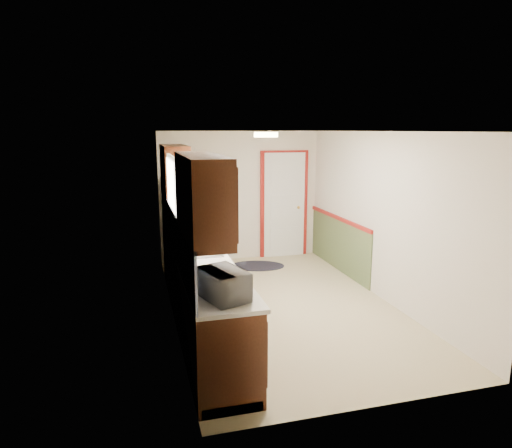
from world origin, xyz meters
TOP-DOWN VIEW (x-y plane):
  - room_shell at (0.00, 0.00)m, footprint 3.20×5.20m
  - kitchen_run at (-1.24, -0.29)m, footprint 0.63×4.00m
  - back_wall_trim at (0.99, 2.21)m, footprint 1.12×2.30m
  - ceiling_fixture at (-0.30, -0.20)m, footprint 0.30×0.30m
  - microwave at (-1.20, -1.95)m, footprint 0.41×0.55m
  - refrigerator at (-1.02, 2.02)m, footprint 0.75×0.73m
  - rug at (0.16, 1.90)m, footprint 1.11×0.87m
  - cooktop at (-1.19, 1.13)m, footprint 0.51×0.61m

SIDE VIEW (x-z plane):
  - rug at x=0.16m, z-range 0.00..0.01m
  - kitchen_run at x=-1.24m, z-range -0.29..1.91m
  - refrigerator at x=-1.02m, z-range 0.00..1.64m
  - back_wall_trim at x=0.99m, z-range -0.15..1.93m
  - cooktop at x=-1.19m, z-range 0.94..0.96m
  - microwave at x=-1.20m, z-range 0.94..1.27m
  - room_shell at x=0.00m, z-range -0.06..2.46m
  - ceiling_fixture at x=-0.30m, z-range 2.33..2.39m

